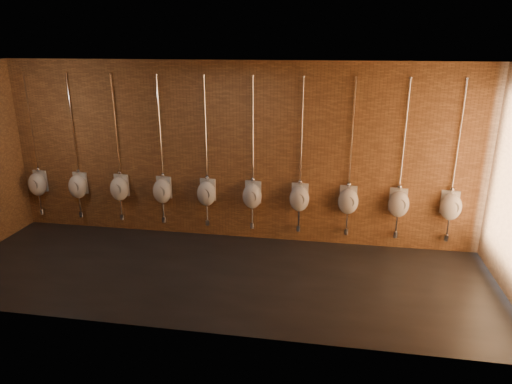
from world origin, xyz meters
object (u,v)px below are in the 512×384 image
urinal_6 (299,198)px  urinal_2 (119,188)px  urinal_9 (451,206)px  urinal_8 (399,203)px  urinal_5 (252,195)px  urinal_4 (207,192)px  urinal_3 (162,190)px  urinal_1 (78,185)px  urinal_0 (38,183)px  urinal_7 (348,200)px

urinal_6 → urinal_2: bearing=180.0°
urinal_9 → urinal_8: bearing=180.0°
urinal_5 → urinal_6: same height
urinal_4 → urinal_5: 0.84m
urinal_3 → urinal_4: size_ratio=1.00×
urinal_1 → urinal_5: same height
urinal_5 → urinal_9: same height
urinal_0 → urinal_4: (3.38, 0.00, 0.00)m
urinal_2 → urinal_9: size_ratio=1.00×
urinal_2 → urinal_9: same height
urinal_0 → urinal_8: bearing=0.0°
urinal_1 → urinal_6: (4.22, 0.00, 0.00)m
urinal_0 → urinal_3: (2.53, 0.00, 0.00)m
urinal_8 → urinal_1: bearing=180.0°
urinal_6 → urinal_7: size_ratio=1.00×
urinal_4 → urinal_7: size_ratio=1.00×
urinal_0 → urinal_5: 4.22m
urinal_7 → urinal_8: bearing=0.0°
urinal_7 → urinal_0: bearing=180.0°
urinal_1 → urinal_4: bearing=0.0°
urinal_4 → urinal_7: (2.53, 0.00, 0.00)m
urinal_6 → urinal_8: bearing=0.0°
urinal_3 → urinal_6: (2.53, 0.00, 0.00)m
urinal_2 → urinal_5: bearing=0.0°
urinal_1 → urinal_5: (3.38, 0.00, 0.00)m
urinal_3 → urinal_2: bearing=180.0°
urinal_4 → urinal_8: 3.38m
urinal_5 → urinal_6: size_ratio=1.00×
urinal_1 → urinal_4: (2.53, 0.00, 0.00)m
urinal_1 → urinal_3: size_ratio=1.00×
urinal_1 → urinal_8: same height
urinal_8 → urinal_2: bearing=180.0°
urinal_0 → urinal_5: size_ratio=1.00×
urinal_1 → urinal_5: bearing=0.0°
urinal_2 → urinal_8: (5.07, 0.00, 0.00)m
urinal_2 → urinal_4: bearing=0.0°
urinal_1 → urinal_7: 5.07m
urinal_2 → urinal_7: size_ratio=1.00×
urinal_4 → urinal_7: same height
urinal_3 → urinal_8: (4.22, 0.00, 0.00)m
urinal_1 → urinal_7: same height
urinal_1 → urinal_0: bearing=180.0°
urinal_0 → urinal_6: same height
urinal_3 → urinal_9: same height
urinal_7 → urinal_6: bearing=180.0°
urinal_1 → urinal_2: (0.84, 0.00, 0.00)m
urinal_2 → urinal_7: (4.22, 0.00, 0.00)m
urinal_1 → urinal_8: size_ratio=1.00×
urinal_3 → urinal_6: size_ratio=1.00×
urinal_1 → urinal_9: same height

